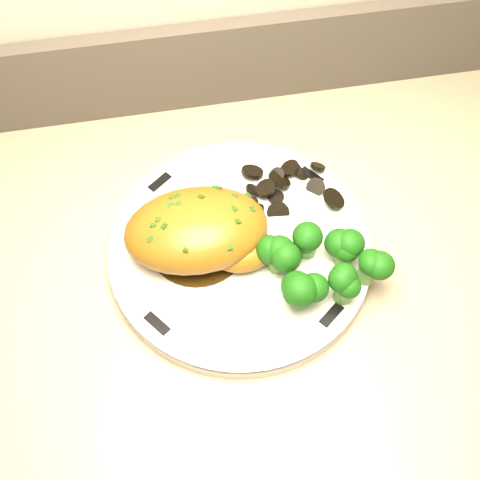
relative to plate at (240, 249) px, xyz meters
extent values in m
cylinder|color=silver|center=(0.00, 0.00, 0.00)|extent=(0.32, 0.32, 0.02)
cube|color=black|center=(0.10, 0.08, 0.01)|extent=(0.03, 0.03, 0.00)
cube|color=black|center=(-0.08, 0.10, 0.01)|extent=(0.03, 0.03, 0.00)
cube|color=black|center=(-0.10, -0.08, 0.01)|extent=(0.03, 0.03, 0.00)
cube|color=black|center=(0.08, -0.10, 0.01)|extent=(0.03, 0.03, 0.00)
cylinder|color=#332109|center=(-0.05, 0.01, 0.01)|extent=(0.11, 0.11, 0.00)
ellipsoid|color=#956119|center=(-0.05, 0.01, 0.04)|extent=(0.16, 0.11, 0.06)
ellipsoid|color=#956119|center=(0.00, -0.02, 0.03)|extent=(0.07, 0.06, 0.03)
cube|color=#203E0D|center=(-0.09, 0.01, 0.06)|extent=(0.01, 0.00, 0.00)
cube|color=#203E0D|center=(-0.07, 0.01, 0.07)|extent=(0.01, 0.00, 0.00)
cube|color=#203E0D|center=(-0.06, 0.01, 0.07)|extent=(0.01, 0.00, 0.00)
cube|color=#203E0D|center=(-0.04, 0.01, 0.07)|extent=(0.01, 0.00, 0.00)
cube|color=#203E0D|center=(-0.02, 0.01, 0.07)|extent=(0.01, 0.00, 0.00)
cube|color=#203E0D|center=(0.00, 0.01, 0.06)|extent=(0.01, 0.00, 0.00)
cylinder|color=black|center=(0.10, 0.07, 0.01)|extent=(0.02, 0.02, 0.01)
cylinder|color=black|center=(0.10, 0.08, 0.02)|extent=(0.02, 0.02, 0.01)
cylinder|color=black|center=(0.09, 0.09, 0.02)|extent=(0.03, 0.03, 0.01)
cylinder|color=black|center=(0.07, 0.09, 0.01)|extent=(0.02, 0.02, 0.01)
cylinder|color=black|center=(0.05, 0.09, 0.02)|extent=(0.02, 0.02, 0.01)
cylinder|color=black|center=(0.04, 0.09, 0.02)|extent=(0.03, 0.03, 0.02)
cylinder|color=black|center=(0.03, 0.08, 0.01)|extent=(0.03, 0.03, 0.01)
cylinder|color=black|center=(0.02, 0.07, 0.02)|extent=(0.02, 0.02, 0.00)
cylinder|color=black|center=(0.03, 0.06, 0.02)|extent=(0.03, 0.03, 0.02)
cylinder|color=black|center=(0.04, 0.05, 0.01)|extent=(0.03, 0.03, 0.02)
cylinder|color=black|center=(0.05, 0.04, 0.02)|extent=(0.03, 0.03, 0.01)
cylinder|color=black|center=(0.07, 0.04, 0.02)|extent=(0.03, 0.03, 0.02)
cylinder|color=black|center=(0.09, 0.05, 0.01)|extent=(0.04, 0.04, 0.01)
cylinder|color=black|center=(0.10, 0.06, 0.02)|extent=(0.04, 0.04, 0.01)
cylinder|color=#5E973F|center=(0.03, -0.03, 0.02)|extent=(0.02, 0.02, 0.03)
sphere|color=#0A3708|center=(0.03, -0.03, 0.04)|extent=(0.03, 0.03, 0.03)
cylinder|color=#5E973F|center=(0.07, -0.02, 0.02)|extent=(0.02, 0.02, 0.03)
sphere|color=#0A3708|center=(0.07, -0.02, 0.04)|extent=(0.03, 0.03, 0.03)
cylinder|color=#5E973F|center=(0.11, -0.04, 0.02)|extent=(0.02, 0.02, 0.03)
sphere|color=#0A3708|center=(0.11, -0.04, 0.04)|extent=(0.03, 0.03, 0.03)
cylinder|color=#5E973F|center=(0.05, -0.08, 0.02)|extent=(0.02, 0.02, 0.03)
sphere|color=#0A3708|center=(0.05, -0.08, 0.04)|extent=(0.03, 0.03, 0.03)
cylinder|color=#5E973F|center=(0.09, -0.08, 0.02)|extent=(0.02, 0.02, 0.03)
sphere|color=#0A3708|center=(0.09, -0.08, 0.04)|extent=(0.03, 0.03, 0.03)
cylinder|color=#5E973F|center=(0.12, -0.06, 0.02)|extent=(0.02, 0.02, 0.03)
sphere|color=#0A3708|center=(0.12, -0.06, 0.04)|extent=(0.03, 0.03, 0.03)
camera|label=1|loc=(-0.06, -0.33, 0.58)|focal=45.00mm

